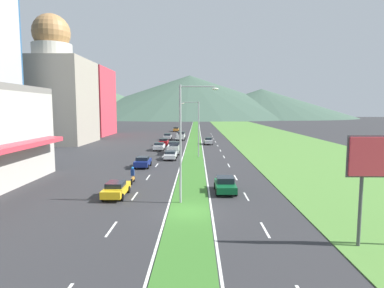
% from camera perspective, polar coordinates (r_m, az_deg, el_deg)
% --- Properties ---
extents(ground_plane, '(600.00, 600.00, 0.00)m').
position_cam_1_polar(ground_plane, '(25.70, -0.50, -11.86)').
color(ground_plane, '#2D2D30').
extents(grass_median, '(3.20, 240.00, 0.06)m').
position_cam_1_polar(grass_median, '(84.81, 0.46, 0.81)').
color(grass_median, '#387028').
rests_on(grass_median, ground_plane).
extents(grass_verge_right, '(24.00, 240.00, 0.06)m').
position_cam_1_polar(grass_verge_right, '(87.14, 14.14, 0.77)').
color(grass_verge_right, '#518438').
rests_on(grass_verge_right, ground_plane).
extents(lane_dash_left_2, '(0.16, 2.80, 0.01)m').
position_cam_1_polar(lane_dash_left_2, '(23.02, -13.93, -14.22)').
color(lane_dash_left_2, silver).
rests_on(lane_dash_left_2, ground_plane).
extents(lane_dash_left_3, '(0.16, 2.80, 0.01)m').
position_cam_1_polar(lane_dash_left_3, '(30.64, -9.98, -8.96)').
color(lane_dash_left_3, silver).
rests_on(lane_dash_left_3, ground_plane).
extents(lane_dash_left_4, '(0.16, 2.80, 0.01)m').
position_cam_1_polar(lane_dash_left_4, '(38.51, -7.69, -5.80)').
color(lane_dash_left_4, silver).
rests_on(lane_dash_left_4, ground_plane).
extents(lane_dash_left_5, '(0.16, 2.80, 0.01)m').
position_cam_1_polar(lane_dash_left_5, '(46.49, -6.19, -3.71)').
color(lane_dash_left_5, silver).
rests_on(lane_dash_left_5, ground_plane).
extents(lane_dash_left_6, '(0.16, 2.80, 0.01)m').
position_cam_1_polar(lane_dash_left_6, '(54.54, -5.14, -2.23)').
color(lane_dash_left_6, silver).
rests_on(lane_dash_left_6, ground_plane).
extents(lane_dash_left_7, '(0.16, 2.80, 0.01)m').
position_cam_1_polar(lane_dash_left_7, '(62.62, -4.36, -1.14)').
color(lane_dash_left_7, silver).
rests_on(lane_dash_left_7, ground_plane).
extents(lane_dash_left_8, '(0.16, 2.80, 0.01)m').
position_cam_1_polar(lane_dash_left_8, '(70.74, -3.76, -0.29)').
color(lane_dash_left_8, silver).
rests_on(lane_dash_left_8, ground_plane).
extents(lane_dash_left_9, '(0.16, 2.80, 0.01)m').
position_cam_1_polar(lane_dash_left_9, '(78.87, -3.28, 0.38)').
color(lane_dash_left_9, silver).
rests_on(lane_dash_left_9, ground_plane).
extents(lane_dash_left_10, '(0.16, 2.80, 0.01)m').
position_cam_1_polar(lane_dash_left_10, '(87.01, -2.89, 0.93)').
color(lane_dash_left_10, silver).
rests_on(lane_dash_left_10, ground_plane).
extents(lane_dash_left_11, '(0.16, 2.80, 0.01)m').
position_cam_1_polar(lane_dash_left_11, '(95.17, -2.57, 1.38)').
color(lane_dash_left_11, silver).
rests_on(lane_dash_left_11, ground_plane).
extents(lane_dash_left_12, '(0.16, 2.80, 0.01)m').
position_cam_1_polar(lane_dash_left_12, '(103.33, -2.30, 1.76)').
color(lane_dash_left_12, silver).
rests_on(lane_dash_left_12, ground_plane).
extents(lane_dash_right_2, '(0.16, 2.80, 0.01)m').
position_cam_1_polar(lane_dash_right_2, '(22.76, 12.65, -14.43)').
color(lane_dash_right_2, silver).
rests_on(lane_dash_right_2, ground_plane).
extents(lane_dash_right_3, '(0.16, 2.80, 0.01)m').
position_cam_1_polar(lane_dash_right_3, '(30.45, 9.48, -9.05)').
color(lane_dash_right_3, silver).
rests_on(lane_dash_right_3, ground_plane).
extents(lane_dash_right_4, '(0.16, 2.80, 0.01)m').
position_cam_1_polar(lane_dash_right_4, '(38.35, 7.64, -5.84)').
color(lane_dash_right_4, silver).
rests_on(lane_dash_right_4, ground_plane).
extents(lane_dash_right_5, '(0.16, 2.80, 0.01)m').
position_cam_1_polar(lane_dash_right_5, '(46.36, 6.45, -3.74)').
color(lane_dash_right_5, silver).
rests_on(lane_dash_right_5, ground_plane).
extents(lane_dash_right_6, '(0.16, 2.80, 0.01)m').
position_cam_1_polar(lane_dash_right_6, '(54.43, 5.61, -2.25)').
color(lane_dash_right_6, silver).
rests_on(lane_dash_right_6, ground_plane).
extents(lane_dash_right_7, '(0.16, 2.80, 0.01)m').
position_cam_1_polar(lane_dash_right_7, '(62.53, 4.99, -1.15)').
color(lane_dash_right_7, silver).
rests_on(lane_dash_right_7, ground_plane).
extents(lane_dash_right_8, '(0.16, 2.80, 0.01)m').
position_cam_1_polar(lane_dash_right_8, '(70.65, 4.52, -0.30)').
color(lane_dash_right_8, silver).
rests_on(lane_dash_right_8, ground_plane).
extents(lane_dash_right_9, '(0.16, 2.80, 0.01)m').
position_cam_1_polar(lane_dash_right_9, '(78.79, 4.14, 0.37)').
color(lane_dash_right_9, silver).
rests_on(lane_dash_right_9, ground_plane).
extents(lane_dash_right_10, '(0.16, 2.80, 0.01)m').
position_cam_1_polar(lane_dash_right_10, '(86.95, 3.83, 0.92)').
color(lane_dash_right_10, silver).
rests_on(lane_dash_right_10, ground_plane).
extents(lane_dash_right_11, '(0.16, 2.80, 0.01)m').
position_cam_1_polar(lane_dash_right_11, '(95.11, 3.58, 1.37)').
color(lane_dash_right_11, silver).
rests_on(lane_dash_right_11, ground_plane).
extents(lane_dash_right_12, '(0.16, 2.80, 0.01)m').
position_cam_1_polar(lane_dash_right_12, '(103.28, 3.36, 1.75)').
color(lane_dash_right_12, silver).
rests_on(lane_dash_right_12, ground_plane).
extents(edge_line_median_left, '(0.16, 240.00, 0.01)m').
position_cam_1_polar(edge_line_median_left, '(84.84, -0.72, 0.80)').
color(edge_line_median_left, silver).
rests_on(edge_line_median_left, ground_plane).
extents(edge_line_median_right, '(0.16, 240.00, 0.01)m').
position_cam_1_polar(edge_line_median_right, '(84.82, 1.64, 0.80)').
color(edge_line_median_right, silver).
rests_on(edge_line_median_right, ground_plane).
extents(domed_building, '(15.91, 15.91, 29.18)m').
position_cam_1_polar(domed_building, '(82.16, -22.99, 8.28)').
color(domed_building, '#9E9384').
rests_on(domed_building, ground_plane).
extents(midrise_colored, '(17.39, 17.39, 19.93)m').
position_cam_1_polar(midrise_colored, '(104.37, -18.95, 6.95)').
color(midrise_colored, '#D83847').
rests_on(midrise_colored, ground_plane).
extents(hill_far_left, '(149.78, 149.78, 28.82)m').
position_cam_1_polar(hill_far_left, '(313.62, -16.25, 7.11)').
color(hill_far_left, '#47664C').
rests_on(hill_far_left, ground_plane).
extents(hill_far_center, '(238.22, 238.22, 40.19)m').
position_cam_1_polar(hill_far_center, '(320.88, -0.40, 8.35)').
color(hill_far_center, '#3D5647').
rests_on(hill_far_center, ground_plane).
extents(hill_far_right, '(163.41, 163.41, 25.98)m').
position_cam_1_polar(hill_far_right, '(307.21, 12.03, 6.98)').
color(hill_far_right, '#3D5647').
rests_on(hill_far_right, ground_plane).
extents(street_lamp_near, '(3.23, 0.30, 9.92)m').
position_cam_1_polar(street_lamp_near, '(27.01, -1.32, 1.38)').
color(street_lamp_near, '#99999E').
rests_on(street_lamp_near, ground_plane).
extents(street_lamp_mid, '(2.95, 0.36, 9.16)m').
position_cam_1_polar(street_lamp_mid, '(53.30, 0.81, 3.29)').
color(street_lamp_mid, '#99999E').
rests_on(street_lamp_mid, ground_plane).
extents(car_0, '(1.86, 4.06, 1.53)m').
position_cam_1_polar(car_0, '(73.17, 2.87, 0.54)').
color(car_0, '#B2B2B7').
rests_on(car_0, ground_plane).
extents(car_1, '(1.98, 4.11, 1.59)m').
position_cam_1_polar(car_1, '(70.72, -4.99, 0.35)').
color(car_1, maroon).
rests_on(car_1, ground_plane).
extents(car_2, '(2.04, 4.42, 1.49)m').
position_cam_1_polar(car_2, '(63.09, -5.76, -0.40)').
color(car_2, silver).
rests_on(car_2, ground_plane).
extents(car_3, '(2.00, 4.26, 1.47)m').
position_cam_1_polar(car_3, '(31.54, 5.82, -7.07)').
color(car_3, '#0C5128').
rests_on(car_3, ground_plane).
extents(car_4, '(1.89, 4.45, 1.40)m').
position_cam_1_polar(car_4, '(30.61, -13.13, -7.65)').
color(car_4, yellow).
rests_on(car_4, ground_plane).
extents(car_5, '(1.95, 4.69, 1.33)m').
position_cam_1_polar(car_5, '(51.72, -3.77, -1.90)').
color(car_5, silver).
rests_on(car_5, ground_plane).
extents(car_6, '(2.00, 4.08, 1.48)m').
position_cam_1_polar(car_6, '(44.97, -8.61, -3.10)').
color(car_6, navy).
rests_on(car_6, ground_plane).
extents(car_7, '(1.96, 4.41, 1.57)m').
position_cam_1_polar(car_7, '(114.91, -2.81, 2.60)').
color(car_7, '#C6842D').
rests_on(car_7, ground_plane).
extents(car_8, '(2.00, 4.09, 1.62)m').
position_cam_1_polar(car_8, '(84.24, -4.31, 1.30)').
color(car_8, '#B2B2B7').
rests_on(car_8, ground_plane).
extents(pickup_truck_0, '(2.18, 5.40, 2.00)m').
position_cam_1_polar(pickup_truck_0, '(58.17, -3.16, -0.72)').
color(pickup_truck_0, silver).
rests_on(pickup_truck_0, ground_plane).
extents(pickup_truck_1, '(2.18, 5.40, 2.00)m').
position_cam_1_polar(pickup_truck_1, '(83.88, -1.95, 1.41)').
color(pickup_truck_1, silver).
rests_on(pickup_truck_1, ground_plane).
extents(motorcycle_rider, '(0.36, 2.00, 1.80)m').
position_cam_1_polar(motorcycle_rider, '(35.66, -10.33, -5.59)').
color(motorcycle_rider, black).
rests_on(motorcycle_rider, ground_plane).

